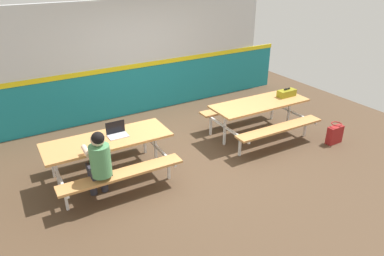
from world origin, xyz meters
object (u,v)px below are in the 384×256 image
(backpack_dark, at_px, (115,135))
(picnic_table_right, at_px, (259,110))
(student_nearer, at_px, (99,161))
(laptop_silver, at_px, (117,133))
(toolbox_grey, at_px, (287,93))
(picnic_table_left, at_px, (108,148))
(tote_bag_bright, at_px, (335,134))

(backpack_dark, bearing_deg, picnic_table_right, -22.58)
(student_nearer, xyz_separation_m, laptop_silver, (0.49, 0.58, 0.08))
(toolbox_grey, bearing_deg, laptop_silver, 178.73)
(picnic_table_left, distance_m, laptop_silver, 0.28)
(laptop_silver, distance_m, backpack_dark, 1.23)
(picnic_table_left, relative_size, laptop_silver, 6.30)
(picnic_table_right, xyz_separation_m, toolbox_grey, (0.70, -0.02, 0.23))
(picnic_table_left, relative_size, student_nearer, 1.70)
(backpack_dark, height_order, tote_bag_bright, backpack_dark)
(picnic_table_left, xyz_separation_m, toolbox_grey, (3.87, -0.05, 0.23))
(picnic_table_left, relative_size, picnic_table_right, 1.00)
(picnic_table_left, xyz_separation_m, student_nearer, (-0.31, -0.55, 0.13))
(backpack_dark, xyz_separation_m, tote_bag_bright, (3.79, -2.17, -0.02))
(laptop_silver, bearing_deg, toolbox_grey, -1.27)
(toolbox_grey, relative_size, backpack_dark, 0.91)
(picnic_table_right, distance_m, backpack_dark, 2.94)
(toolbox_grey, bearing_deg, picnic_table_left, 179.29)
(picnic_table_left, height_order, backpack_dark, picnic_table_left)
(tote_bag_bright, bearing_deg, picnic_table_left, 165.73)
(laptop_silver, bearing_deg, backpack_dark, 74.47)
(picnic_table_right, height_order, backpack_dark, picnic_table_right)
(student_nearer, relative_size, backpack_dark, 2.74)
(toolbox_grey, xyz_separation_m, tote_bag_bright, (0.39, -1.04, -0.62))
(picnic_table_right, distance_m, student_nearer, 3.52)
(student_nearer, distance_m, toolbox_grey, 4.21)
(laptop_silver, distance_m, tote_bag_bright, 4.27)
(laptop_silver, height_order, toolbox_grey, laptop_silver)
(picnic_table_right, xyz_separation_m, backpack_dark, (-2.69, 1.12, -0.36))
(laptop_silver, bearing_deg, tote_bag_bright, -15.32)
(picnic_table_right, relative_size, toolbox_grey, 5.12)
(laptop_silver, relative_size, toolbox_grey, 0.81)
(backpack_dark, bearing_deg, tote_bag_bright, -29.83)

